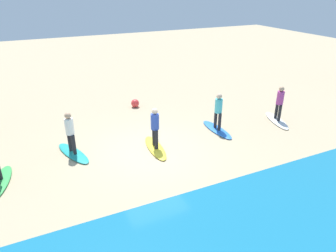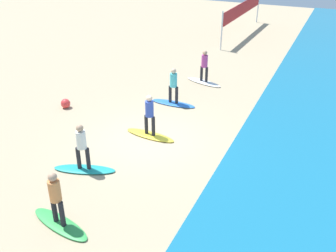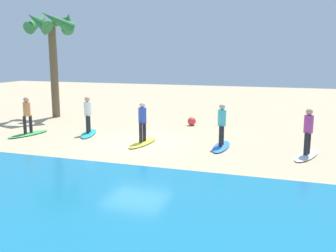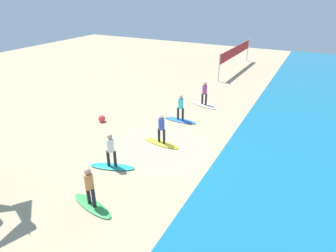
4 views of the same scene
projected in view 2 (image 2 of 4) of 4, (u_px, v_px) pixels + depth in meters
ground_plane at (149, 140)px, 14.98m from camera, size 60.00×60.00×0.00m
surfboard_white at (204, 82)px, 20.29m from camera, size 1.15×2.17×0.09m
surfer_white at (204, 64)px, 19.83m from camera, size 0.32×0.45×1.64m
surfboard_blue at (173, 103)px, 17.88m from camera, size 0.57×2.10×0.09m
surfer_blue at (173, 83)px, 17.42m from camera, size 0.32×0.46×1.64m
surfboard_yellow at (150, 135)px, 15.20m from camera, size 0.75×2.14×0.09m
surfer_yellow at (149, 112)px, 14.74m from camera, size 0.32×0.46×1.64m
surfboard_teal at (85, 169)px, 13.09m from camera, size 1.20×2.17×0.09m
surfer_teal at (82, 144)px, 12.64m from camera, size 0.32×0.44×1.64m
surfboard_green at (60, 224)px, 10.71m from camera, size 1.01×2.17×0.09m
surfer_green at (55, 195)px, 10.25m from camera, size 0.32×0.45×1.64m
volleyball_net at (243, 10)px, 28.33m from camera, size 9.09×0.41×2.50m
beach_ball at (66, 103)px, 17.47m from camera, size 0.42×0.42×0.42m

